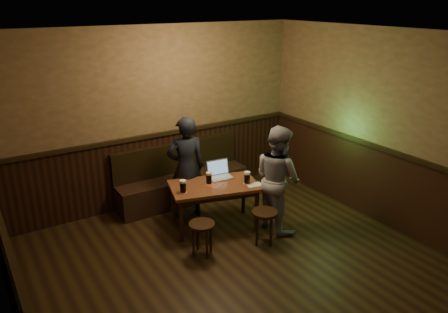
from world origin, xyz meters
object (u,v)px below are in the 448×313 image
object	(u,v)px
pub_table	(214,190)
pint_left	(183,186)
stool_right	(264,218)
person_suit	(186,168)
stool_left	(202,230)
person_grey	(278,178)
laptop	(220,173)
pint_mid	(209,178)
pint_right	(247,178)
bench	(182,183)

from	to	relation	value
pub_table	pint_left	bearing A→B (deg)	-164.82
stool_right	person_suit	xyz separation A→B (m)	(-0.51, 1.26, 0.41)
stool_left	person_grey	size ratio (longest dim) A/B	0.30
pub_table	person_grey	size ratio (longest dim) A/B	0.90
pub_table	stool_right	size ratio (longest dim) A/B	2.90
pint_left	laptop	xyz separation A→B (m)	(0.70, 0.19, -0.03)
stool_left	person_grey	world-z (taller)	person_grey
pint_left	pint_mid	size ratio (longest dim) A/B	1.03
pub_table	person_grey	bearing A→B (deg)	-17.54
pint_right	person_grey	bearing A→B (deg)	-39.19
pub_table	pint_right	xyz separation A→B (m)	(0.42, -0.22, 0.18)
pint_mid	pint_right	world-z (taller)	pint_right
pub_table	stool_right	xyz separation A→B (m)	(0.33, -0.76, -0.19)
stool_left	person_grey	bearing A→B (deg)	3.13
pint_left	stool_left	bearing A→B (deg)	-92.96
bench	laptop	size ratio (longest dim) A/B	5.88
pint_mid	pint_right	xyz separation A→B (m)	(0.46, -0.28, 0.00)
pub_table	person_grey	xyz separation A→B (m)	(0.75, -0.49, 0.19)
stool_left	pint_left	world-z (taller)	pint_left
bench	stool_left	bearing A→B (deg)	-108.17
pint_right	laptop	distance (m)	0.46
stool_left	stool_right	distance (m)	0.88
person_grey	stool_left	bearing A→B (deg)	91.98
pub_table	person_suit	bearing A→B (deg)	125.39
stool_left	stool_right	world-z (taller)	stool_right
bench	person_suit	distance (m)	0.73
bench	person_suit	xyz separation A→B (m)	(-0.18, -0.53, 0.48)
pub_table	stool_left	world-z (taller)	pub_table
bench	pint_right	xyz separation A→B (m)	(0.42, -1.24, 0.44)
laptop	person_grey	xyz separation A→B (m)	(0.54, -0.68, 0.04)
bench	pint_mid	bearing A→B (deg)	-92.71
pint_left	pint_mid	world-z (taller)	pint_left
pub_table	bench	bearing A→B (deg)	105.43
stool_left	pint_right	world-z (taller)	pint_right
pub_table	stool_left	size ratio (longest dim) A/B	3.04
person_suit	laptop	bearing A→B (deg)	154.54
stool_right	pint_left	size ratio (longest dim) A/B	2.66
laptop	person_suit	distance (m)	0.50
pint_left	pub_table	bearing A→B (deg)	-0.25
pint_right	person_suit	bearing A→B (deg)	129.97
stool_right	person_grey	size ratio (longest dim) A/B	0.31
stool_right	stool_left	bearing A→B (deg)	166.79
stool_right	bench	bearing A→B (deg)	100.52
pint_left	laptop	world-z (taller)	laptop
laptop	stool_left	bearing A→B (deg)	-127.58
pub_table	stool_right	bearing A→B (deg)	-50.94
stool_right	pub_table	bearing A→B (deg)	113.63
person_suit	person_grey	world-z (taller)	person_suit
stool_left	pint_right	size ratio (longest dim) A/B	2.52
pub_table	laptop	world-z (taller)	laptop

